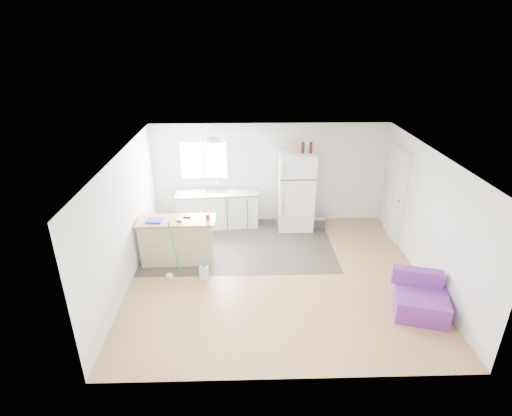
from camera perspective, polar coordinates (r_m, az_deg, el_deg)
The scene contains 19 objects.
room at distance 7.21m, azimuth 3.18°, elevation -1.61°, with size 5.51×5.01×2.41m.
vinyl_zone at distance 8.85m, azimuth -2.34°, elevation -5.13°, with size 4.05×2.50×0.00m, color #362F28.
window at distance 9.43m, azimuth -7.49°, elevation 6.81°, with size 1.18×0.06×0.98m.
interior_door at distance 9.29m, azimuth 19.37°, elevation 1.83°, with size 0.11×0.92×2.10m.
ceiling_fixture at distance 7.94m, azimuth -6.11°, elevation 9.67°, with size 0.30×0.30×0.07m, color white.
kitchen_cabinets at distance 9.53m, azimuth -5.48°, elevation -0.07°, with size 1.96×0.73×1.13m.
peninsula at distance 8.16m, azimuth -11.24°, elevation -4.55°, with size 1.53×0.61×0.93m.
refrigerator at distance 9.30m, azimuth 5.71°, elevation 2.49°, with size 0.81×0.78×1.82m.
cooler at distance 9.58m, azimuth 8.59°, elevation -1.91°, with size 0.46×0.34×0.32m.
purple_seat at distance 7.30m, azimuth 22.42°, elevation -11.98°, with size 1.00×0.98×0.67m.
cleaner_jug at distance 7.65m, azimuth -7.39°, elevation -9.18°, with size 0.18×0.14×0.34m.
mop at distance 7.77m, azimuth -12.07°, elevation -8.30°, with size 0.24×0.34×1.23m.
red_cup at distance 7.83m, azimuth -6.92°, elevation -1.25°, with size 0.08×0.08×0.12m, color red.
blue_tray at distance 7.96m, azimuth -14.35°, elevation -1.77°, with size 0.30×0.22×0.04m, color #1533CC.
tool_a at distance 7.99m, azimuth -9.83°, elevation -1.26°, with size 0.14×0.05×0.03m, color black.
tool_b at distance 7.84m, azimuth -10.93°, elevation -1.87°, with size 0.10×0.04×0.03m, color black.
cardboard_box at distance 8.94m, azimuth 5.44°, elevation 8.78°, with size 0.20×0.10×0.30m, color tan.
bottle_left at distance 8.92m, azimuth 6.72°, elevation 8.51°, with size 0.07×0.07×0.25m, color #3A140A.
bottle_right at distance 8.97m, azimuth 7.85°, elevation 8.54°, with size 0.07×0.07×0.25m, color #3A140A.
Camera 1 is at (-0.58, -6.47, 4.33)m, focal length 28.00 mm.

